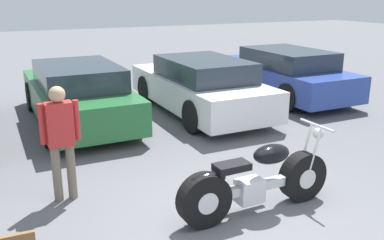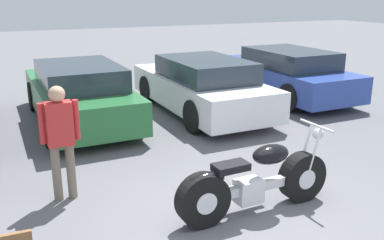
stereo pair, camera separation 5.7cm
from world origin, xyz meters
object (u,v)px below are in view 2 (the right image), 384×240
object	(u,v)px
parked_car_white	(201,86)
parked_car_blue	(284,73)
motorcycle	(254,182)
person_standing	(60,134)
parked_car_green	(79,93)

from	to	relation	value
parked_car_white	parked_car_blue	world-z (taller)	same
motorcycle	person_standing	size ratio (longest dim) A/B	1.39
parked_car_white	person_standing	bearing A→B (deg)	-139.03
motorcycle	parked_car_green	xyz separation A→B (m)	(-1.19, 5.02, 0.22)
parked_car_white	person_standing	size ratio (longest dim) A/B	2.85
parked_car_green	parked_car_white	size ratio (longest dim) A/B	1.00
parked_car_green	parked_car_blue	xyz separation A→B (m)	(5.45, 0.03, 0.00)
motorcycle	parked_car_blue	distance (m)	6.61
motorcycle	person_standing	xyz separation A→B (m)	(-2.11, 1.42, 0.51)
parked_car_white	parked_car_blue	size ratio (longest dim) A/B	1.00
person_standing	motorcycle	bearing A→B (deg)	-33.87
parked_car_green	parked_car_white	bearing A→B (deg)	-9.12
parked_car_green	person_standing	bearing A→B (deg)	-104.35
parked_car_green	person_standing	world-z (taller)	person_standing
motorcycle	parked_car_green	distance (m)	5.17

